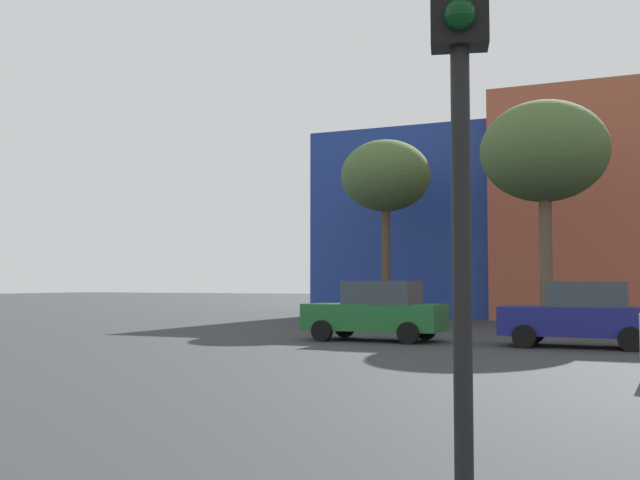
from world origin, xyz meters
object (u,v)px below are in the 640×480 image
(parked_car_0, at_px, (377,311))
(bare_tree_1, at_px, (386,177))
(traffic_light_near_left, at_px, (460,75))
(bare_tree_0, at_px, (544,153))
(parked_car_1, at_px, (581,315))

(parked_car_0, distance_m, bare_tree_1, 11.56)
(traffic_light_near_left, xyz_separation_m, bare_tree_1, (-9.37, 26.22, 3.26))
(traffic_light_near_left, relative_size, bare_tree_0, 0.49)
(parked_car_0, xyz_separation_m, bare_tree_1, (-3.01, 9.78, 5.38))
(parked_car_1, distance_m, bare_tree_0, 9.01)
(traffic_light_near_left, bearing_deg, bare_tree_0, 171.56)
(traffic_light_near_left, height_order, bare_tree_1, bare_tree_1)
(bare_tree_0, height_order, bare_tree_1, bare_tree_0)
(parked_car_0, bearing_deg, traffic_light_near_left, 111.16)
(parked_car_0, xyz_separation_m, bare_tree_0, (3.96, 6.91, 5.50))
(bare_tree_0, bearing_deg, bare_tree_1, 157.68)
(traffic_light_near_left, distance_m, bare_tree_0, 23.72)
(parked_car_1, relative_size, bare_tree_1, 0.51)
(traffic_light_near_left, relative_size, bare_tree_1, 0.52)
(parked_car_1, relative_size, traffic_light_near_left, 0.98)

